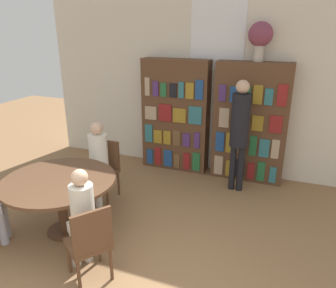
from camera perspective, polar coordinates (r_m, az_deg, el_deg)
wall_back at (r=5.76m, az=8.27°, el=9.71°), size 6.40×0.07×3.00m
bookshelf_left at (r=5.88m, az=1.33°, el=4.92°), size 1.19×0.34×1.98m
bookshelf_right at (r=5.59m, az=14.10°, el=3.51°), size 1.19×0.34×1.98m
flower_vase at (r=5.38m, az=15.78°, el=17.64°), size 0.37×0.37×0.59m
reading_table at (r=4.27m, az=-18.37°, el=-7.08°), size 1.38×1.38×0.75m
chair_left_side at (r=5.08m, az=-10.95°, el=-3.91°), size 0.40×0.40×0.88m
chair_far_side at (r=3.49m, az=-13.43°, el=-16.14°), size 0.56×0.56×0.88m
seated_reader_left at (r=4.86m, az=-12.21°, el=-2.41°), size 0.27×0.38×1.23m
seated_reader_right at (r=3.54m, az=-14.73°, el=-12.07°), size 0.40×0.38×1.22m
librarian_standing at (r=5.09m, az=12.41°, el=3.15°), size 0.28×0.55×1.77m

